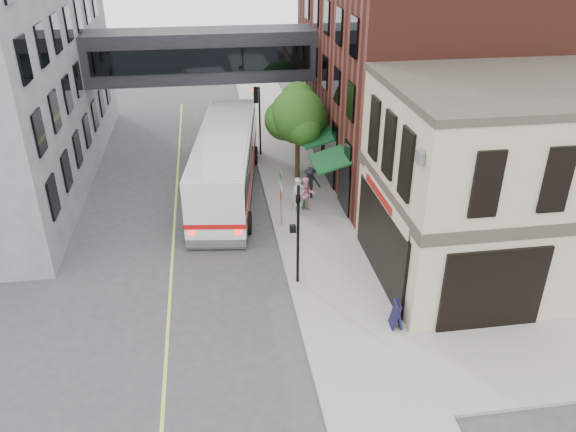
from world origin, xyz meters
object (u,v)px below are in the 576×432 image
object	(u,v)px
pedestrian_b	(306,194)
pedestrian_c	(310,183)
bus	(226,160)
sandwich_board	(396,314)
newspaper_box	(300,200)
pedestrian_a	(298,196)

from	to	relation	value
pedestrian_b	pedestrian_c	xyz separation A→B (m)	(0.47, 1.49, -0.03)
bus	sandwich_board	size ratio (longest dim) A/B	12.32
bus	newspaper_box	distance (m)	4.90
bus	sandwich_board	world-z (taller)	bus
pedestrian_a	sandwich_board	size ratio (longest dim) A/B	1.79
pedestrian_b	sandwich_board	size ratio (longest dim) A/B	1.74
pedestrian_a	sandwich_board	bearing A→B (deg)	-89.86
newspaper_box	pedestrian_c	bearing A→B (deg)	35.45
sandwich_board	newspaper_box	bearing A→B (deg)	104.11
pedestrian_c	newspaper_box	xyz separation A→B (m)	(-0.73, -1.08, -0.49)
pedestrian_a	newspaper_box	distance (m)	0.82
pedestrian_c	sandwich_board	xyz separation A→B (m)	(1.19, -11.51, -0.37)
newspaper_box	sandwich_board	bearing A→B (deg)	-100.14
pedestrian_c	newspaper_box	world-z (taller)	pedestrian_c
newspaper_box	pedestrian_a	bearing A→B (deg)	-128.82
bus	newspaper_box	xyz separation A→B (m)	(3.76, -2.81, -1.40)
bus	sandwich_board	xyz separation A→B (m)	(5.68, -13.24, -1.29)
pedestrian_a	newspaper_box	size ratio (longest dim) A/B	2.28
pedestrian_b	pedestrian_c	distance (m)	1.56
bus	pedestrian_a	bearing A→B (deg)	-43.47
bus	sandwich_board	distance (m)	14.47
pedestrian_a	newspaper_box	xyz separation A→B (m)	(0.19, 0.58, -0.55)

